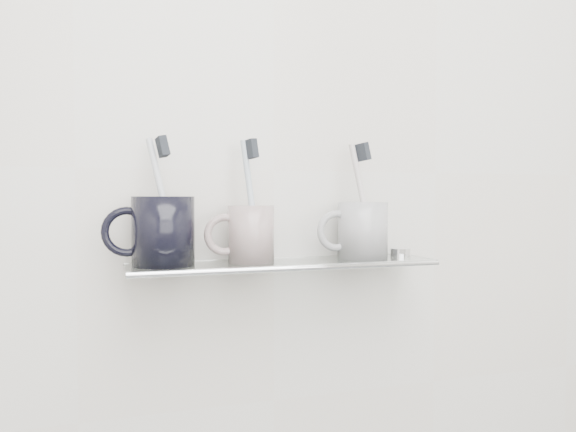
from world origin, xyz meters
name	(u,v)px	position (x,y,z in m)	size (l,w,h in m)	color
wall_back	(274,171)	(0.00, 1.10, 1.25)	(2.50, 2.50, 0.00)	beige
shelf_glass	(285,264)	(0.00, 1.04, 1.10)	(0.50, 0.12, 0.01)	silver
shelf_rail	(296,268)	(0.00, 0.98, 1.10)	(0.01, 0.01, 0.50)	silver
bracket_left	(150,272)	(-0.21, 1.09, 1.09)	(0.02, 0.02, 0.03)	silver
bracket_right	(387,263)	(0.21, 1.09, 1.09)	(0.02, 0.02, 0.03)	silver
mug_left	(163,231)	(-0.19, 1.04, 1.15)	(0.09, 0.09, 0.11)	black
mug_left_handle	(127,232)	(-0.25, 1.04, 1.15)	(0.08, 0.08, 0.01)	black
toothbrush_left	(163,199)	(-0.19, 1.04, 1.20)	(0.01, 0.01, 0.19)	silver
bristles_left	(163,147)	(-0.19, 1.04, 1.28)	(0.01, 0.02, 0.03)	black
mug_center	(251,234)	(-0.05, 1.04, 1.15)	(0.07, 0.07, 0.09)	silver
mug_center_handle	(225,235)	(-0.10, 1.04, 1.15)	(0.07, 0.07, 0.01)	silver
toothbrush_center	(251,199)	(-0.05, 1.04, 1.20)	(0.01, 0.01, 0.19)	#9AB4C6
bristles_center	(251,149)	(-0.05, 1.04, 1.28)	(0.01, 0.02, 0.03)	black
mug_right	(363,230)	(0.14, 1.04, 1.15)	(0.08, 0.08, 0.10)	white
mug_right_handle	(336,231)	(0.09, 1.04, 1.15)	(0.07, 0.07, 0.01)	white
toothbrush_right	(363,199)	(0.14, 1.04, 1.20)	(0.01, 0.01, 0.19)	beige
bristles_right	(363,152)	(0.14, 1.04, 1.28)	(0.01, 0.02, 0.03)	black
chrome_cap	(400,252)	(0.21, 1.04, 1.11)	(0.04, 0.04, 0.01)	silver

